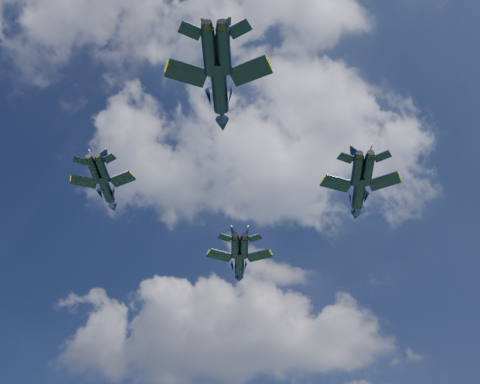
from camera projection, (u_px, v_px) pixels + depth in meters
name	position (u px, v px, depth m)	size (l,w,h in m)	color
jet_lead	(239.00, 263.00, 99.82)	(12.15, 15.82, 3.75)	black
jet_left	(107.00, 189.00, 86.88)	(10.76, 13.66, 3.29)	black
jet_right	(359.00, 193.00, 86.12)	(12.85, 16.42, 3.94)	black
jet_slot	(220.00, 90.00, 71.16)	(14.14, 18.18, 4.34)	black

